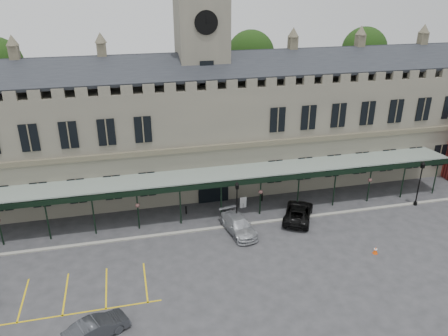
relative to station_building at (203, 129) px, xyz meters
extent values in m
plane|color=#2F2F32|center=(0.00, -15.91, -6.47)|extent=(140.00, 140.00, 0.00)
cube|color=#646053|center=(0.00, 0.09, -0.47)|extent=(60.00, 10.00, 12.00)
cube|color=brown|center=(0.00, -5.09, -0.27)|extent=(60.00, 0.35, 0.50)
cube|color=black|center=(0.00, -2.41, 7.33)|extent=(60.00, 4.77, 2.20)
cube|color=black|center=(0.00, 2.59, 7.33)|extent=(60.00, 4.77, 2.20)
cube|color=black|center=(0.00, -5.01, -4.57)|extent=(3.20, 0.18, 3.80)
cube|color=#646053|center=(0.00, 0.09, 4.53)|extent=(5.00, 5.00, 22.00)
cylinder|color=silver|center=(0.00, -2.47, 11.53)|extent=(2.20, 0.12, 2.20)
cylinder|color=black|center=(0.00, -2.54, 11.53)|extent=(2.30, 0.04, 2.30)
cube|color=black|center=(0.00, -2.47, 6.53)|extent=(1.40, 0.12, 2.80)
cube|color=#8C9E93|center=(0.00, -6.91, -2.37)|extent=(50.00, 4.00, 0.40)
cube|color=black|center=(0.00, -8.91, -2.62)|extent=(50.00, 0.18, 0.50)
cube|color=gray|center=(0.00, -10.41, -6.41)|extent=(60.00, 0.40, 0.12)
cylinder|color=#332314|center=(-22.00, 9.09, -0.47)|extent=(0.70, 0.70, 12.00)
cylinder|color=#332314|center=(8.00, 9.09, -0.47)|extent=(0.70, 0.70, 12.00)
sphere|color=black|center=(8.00, 9.09, 6.53)|extent=(6.00, 6.00, 6.00)
cylinder|color=#332314|center=(24.00, 9.09, -0.47)|extent=(0.70, 0.70, 12.00)
sphere|color=black|center=(24.00, 9.09, 6.53)|extent=(6.00, 6.00, 6.00)
cylinder|color=black|center=(1.08, -10.55, -6.31)|extent=(0.37, 0.37, 0.31)
cylinder|color=black|center=(1.08, -10.55, -4.40)|extent=(0.12, 0.12, 4.13)
cube|color=black|center=(1.08, -10.55, -2.18)|extent=(0.29, 0.29, 0.41)
cone|color=black|center=(1.08, -10.55, -1.82)|extent=(0.45, 0.45, 0.31)
cylinder|color=black|center=(20.49, -10.64, -6.31)|extent=(0.39, 0.39, 0.32)
cylinder|color=black|center=(20.49, -10.64, -4.31)|extent=(0.13, 0.13, 4.31)
cube|color=black|center=(20.49, -10.64, -2.00)|extent=(0.30, 0.30, 0.43)
cone|color=black|center=(20.49, -10.64, -1.62)|extent=(0.47, 0.47, 0.32)
cube|color=#F44907|center=(11.65, -17.58, -6.45)|extent=(0.36, 0.36, 0.04)
cone|color=#F44907|center=(11.65, -17.58, -6.14)|extent=(0.42, 0.42, 0.66)
cylinder|color=silver|center=(11.65, -17.58, -6.04)|extent=(0.28, 0.28, 0.09)
cylinder|color=black|center=(2.72, -7.02, -6.22)|extent=(0.06, 0.06, 0.50)
cube|color=silver|center=(2.72, -7.02, -5.87)|extent=(0.70, 0.08, 1.20)
cylinder|color=black|center=(-3.23, -6.94, -6.05)|extent=(0.15, 0.15, 0.83)
cylinder|color=black|center=(5.08, -6.06, -6.01)|extent=(0.16, 0.16, 0.91)
imported|color=#313338|center=(-11.50, -21.91, -5.76)|extent=(4.54, 3.22, 1.42)
imported|color=#A2A4AA|center=(1.00, -11.50, -5.71)|extent=(2.97, 5.48, 1.51)
imported|color=black|center=(7.38, -10.51, -5.71)|extent=(4.84, 5.99, 1.51)
camera|label=1|loc=(-8.39, -45.38, 15.51)|focal=35.00mm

